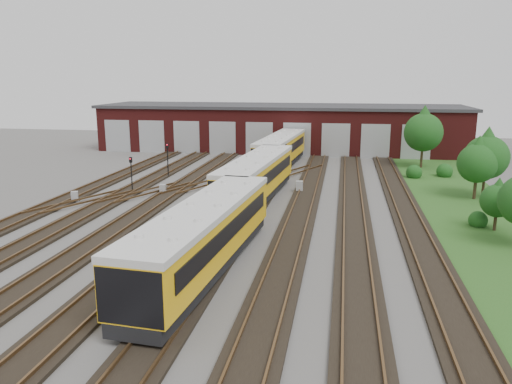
# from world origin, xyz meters

# --- Properties ---
(ground) EXTENTS (120.00, 120.00, 0.00)m
(ground) POSITION_xyz_m (0.00, 0.00, 0.00)
(ground) COLOR #4E4C48
(ground) RESTS_ON ground
(track_network) EXTENTS (30.40, 70.00, 0.33)m
(track_network) POSITION_xyz_m (-0.17, 0.59, 0.11)
(track_network) COLOR black
(track_network) RESTS_ON ground
(maintenance_shed) EXTENTS (51.00, 12.50, 6.35)m
(maintenance_shed) POSITION_xyz_m (-0.01, 39.97, 3.20)
(maintenance_shed) COLOR #541515
(maintenance_shed) RESTS_ON ground
(grass_verge) EXTENTS (8.00, 55.00, 0.05)m
(grass_verge) POSITION_xyz_m (19.00, 10.00, 0.03)
(grass_verge) COLOR #24501A
(grass_verge) RESTS_ON ground
(metro_train) EXTENTS (4.18, 48.46, 3.36)m
(metro_train) POSITION_xyz_m (2.00, 9.30, 2.05)
(metro_train) COLOR black
(metro_train) RESTS_ON ground
(signal_mast_0) EXTENTS (0.25, 0.24, 3.16)m
(signal_mast_0) POSITION_xyz_m (-9.85, 10.88, 2.02)
(signal_mast_0) COLOR black
(signal_mast_0) RESTS_ON ground
(signal_mast_1) EXTENTS (0.32, 0.30, 3.58)m
(signal_mast_1) POSITION_xyz_m (-8.88, 17.79, 2.28)
(signal_mast_1) COLOR black
(signal_mast_1) RESTS_ON ground
(signal_mast_2) EXTENTS (0.25, 0.24, 2.68)m
(signal_mast_2) POSITION_xyz_m (2.62, 14.65, 1.72)
(signal_mast_2) COLOR black
(signal_mast_2) RESTS_ON ground
(signal_mast_3) EXTENTS (0.28, 0.26, 3.40)m
(signal_mast_3) POSITION_xyz_m (3.08, 20.33, 2.16)
(signal_mast_3) COLOR black
(signal_mast_3) RESTS_ON ground
(relay_cabinet_0) EXTENTS (0.66, 0.61, 0.89)m
(relay_cabinet_0) POSITION_xyz_m (-12.96, 6.33, 0.45)
(relay_cabinet_0) COLOR #9EA0A3
(relay_cabinet_0) RESTS_ON ground
(relay_cabinet_1) EXTENTS (0.59, 0.51, 0.89)m
(relay_cabinet_1) POSITION_xyz_m (-6.69, 10.28, 0.44)
(relay_cabinet_1) COLOR #9EA0A3
(relay_cabinet_1) RESTS_ON ground
(relay_cabinet_2) EXTENTS (0.71, 0.60, 1.14)m
(relay_cabinet_2) POSITION_xyz_m (-1.46, 7.30, 0.57)
(relay_cabinet_2) COLOR #9EA0A3
(relay_cabinet_2) RESTS_ON ground
(relay_cabinet_3) EXTENTS (0.74, 0.66, 1.06)m
(relay_cabinet_3) POSITION_xyz_m (-0.35, 24.69, 0.53)
(relay_cabinet_3) COLOR #9EA0A3
(relay_cabinet_3) RESTS_ON ground
(relay_cabinet_4) EXTENTS (0.68, 0.59, 1.04)m
(relay_cabinet_4) POSITION_xyz_m (5.23, 13.17, 0.52)
(relay_cabinet_4) COLOR #9EA0A3
(relay_cabinet_4) RESTS_ON ground
(tree_0) EXTENTS (4.33, 4.33, 7.17)m
(tree_0) POSITION_xyz_m (17.90, 27.99, 4.61)
(tree_0) COLOR #362918
(tree_0) RESTS_ON ground
(tree_1) EXTENTS (3.31, 3.31, 5.49)m
(tree_1) POSITION_xyz_m (20.20, 13.08, 3.52)
(tree_1) COLOR #362918
(tree_1) RESTS_ON ground
(tree_2) EXTENTS (3.73, 3.73, 6.18)m
(tree_2) POSITION_xyz_m (21.09, 13.93, 3.97)
(tree_2) COLOR #362918
(tree_2) RESTS_ON ground
(tree_3) EXTENTS (2.25, 2.25, 3.73)m
(tree_3) POSITION_xyz_m (19.35, 3.80, 2.39)
(tree_3) COLOR #362918
(tree_3) RESTS_ON ground
(bush_0) EXTENTS (1.30, 1.30, 1.30)m
(bush_0) POSITION_xyz_m (18.49, 4.71, 0.65)
(bush_0) COLOR #154213
(bush_0) RESTS_ON ground
(bush_1) EXTENTS (1.63, 1.63, 1.63)m
(bush_1) POSITION_xyz_m (16.33, 21.80, 0.81)
(bush_1) COLOR #154213
(bush_1) RESTS_ON ground
(bush_2) EXTENTS (1.66, 1.66, 1.66)m
(bush_2) POSITION_xyz_m (19.55, 22.92, 0.83)
(bush_2) COLOR #154213
(bush_2) RESTS_ON ground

